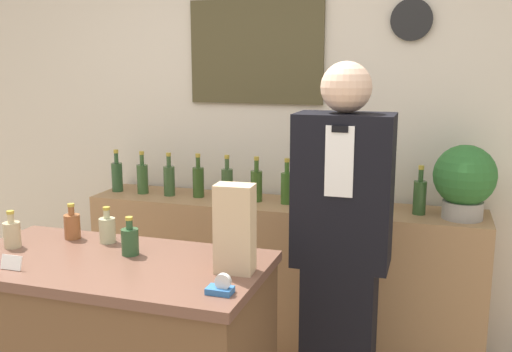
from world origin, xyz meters
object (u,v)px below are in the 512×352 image
(potted_plant, at_px, (465,179))
(tape_dispenser, at_px, (221,287))
(paper_bag, at_px, (235,229))
(shopkeeper, at_px, (341,251))

(potted_plant, relative_size, tape_dispenser, 4.35)
(paper_bag, bearing_deg, shopkeeper, 62.95)
(potted_plant, xyz_separation_m, tape_dispenser, (-0.82, -1.39, -0.16))
(potted_plant, bearing_deg, tape_dispenser, -120.65)
(shopkeeper, xyz_separation_m, paper_bag, (-0.31, -0.60, 0.25))
(shopkeeper, height_order, tape_dispenser, shopkeeper)
(shopkeeper, height_order, paper_bag, shopkeeper)
(shopkeeper, distance_m, tape_dispenser, 0.86)
(potted_plant, bearing_deg, paper_bag, -125.69)
(shopkeeper, distance_m, paper_bag, 0.72)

